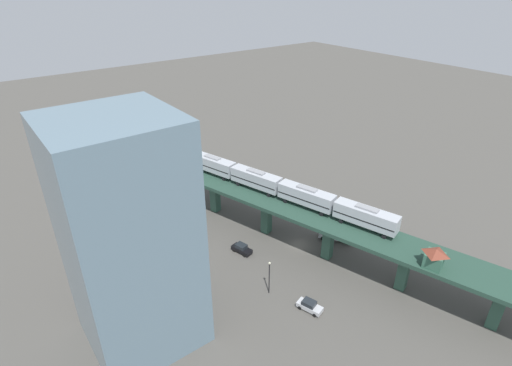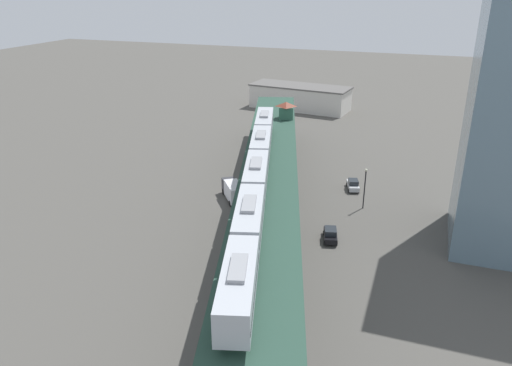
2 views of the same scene
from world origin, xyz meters
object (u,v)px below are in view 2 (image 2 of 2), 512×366
at_px(delivery_truck, 233,190).
at_px(street_lamp, 365,185).
at_px(signal_hut, 286,110).
at_px(street_car_black, 330,234).
at_px(subway_train, 256,176).
at_px(warehouse_building, 300,97).
at_px(street_car_silver, 353,185).

xyz_separation_m(delivery_truck, street_lamp, (21.51, 4.07, 2.35)).
xyz_separation_m(signal_hut, street_car_black, (16.10, -31.12, -9.74)).
height_order(subway_train, warehouse_building, subway_train).
bearing_deg(street_car_black, street_car_silver, 90.15).
xyz_separation_m(subway_train, warehouse_building, (-15.81, 82.19, -8.01)).
xyz_separation_m(delivery_truck, warehouse_building, (-6.10, 66.77, 1.65)).
distance_m(subway_train, signal_hut, 38.73).
distance_m(subway_train, delivery_truck, 20.63).
relative_size(street_car_silver, street_lamp, 0.68).
height_order(street_car_silver, street_lamp, street_lamp).
distance_m(signal_hut, street_lamp, 27.34).
bearing_deg(street_car_silver, street_car_black, -89.85).
distance_m(subway_train, street_car_black, 15.42).
xyz_separation_m(street_lamp, warehouse_building, (-27.61, 62.70, -0.70)).
height_order(street_car_silver, street_car_black, same).
bearing_deg(delivery_truck, signal_hut, 83.56).
bearing_deg(warehouse_building, street_car_silver, -65.94).
height_order(signal_hut, street_car_black, signal_hut).
distance_m(subway_train, street_car_silver, 30.18).
relative_size(subway_train, delivery_truck, 8.51).
xyz_separation_m(street_car_black, delivery_truck, (-18.65, 8.49, 0.82)).
relative_size(signal_hut, street_car_silver, 0.84).
bearing_deg(signal_hut, delivery_truck, -96.44).
relative_size(subway_train, street_lamp, 8.74).
bearing_deg(delivery_truck, street_car_silver, 31.62).
xyz_separation_m(subway_train, street_lamp, (11.80, 19.49, -7.31)).
height_order(subway_train, street_car_black, subway_train).
distance_m(street_car_black, warehouse_building, 79.26).
bearing_deg(street_lamp, delivery_truck, -169.30).
relative_size(street_car_black, delivery_truck, 0.66).
bearing_deg(subway_train, signal_hut, 100.66).
height_order(delivery_truck, warehouse_building, warehouse_building).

